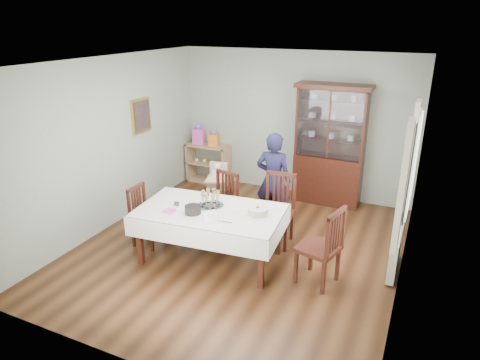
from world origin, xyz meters
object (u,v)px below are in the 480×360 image
Objects in this scene: woman at (273,180)px; gift_bag_pink at (199,135)px; sideboard at (208,163)px; dining_table at (211,234)px; chair_far_right at (277,223)px; chair_far_left at (221,216)px; high_chair at (218,194)px; china_cabinet at (330,144)px; gift_bag_orange at (213,138)px; chair_end_left at (148,227)px; birthday_cake at (258,212)px; champagne_tray at (211,202)px; chair_end_right at (319,261)px.

gift_bag_pink is (-2.13, 1.32, 0.20)m from woman.
gift_bag_pink is at bearing -34.15° from woman.
woman reaches higher than sideboard.
chair_far_right is at bearing 50.36° from dining_table.
chair_far_left is 0.92× the size of chair_far_right.
china_cabinet is at bearing 24.68° from high_chair.
gift_bag_pink is 0.34m from gift_bag_orange.
chair_end_left is at bearing -179.22° from dining_table.
dining_table is 1.48m from woman.
woman is at bearing -46.36° from chair_end_left.
gift_bag_pink reaches higher than chair_far_right.
sideboard is 0.57m from gift_bag_orange.
gift_bag_pink is at bearing 132.63° from birthday_cake.
sideboard is 2.34m from chair_far_left.
woman is at bearing -15.62° from high_chair.
gift_bag_orange is (-1.37, 2.68, 0.57)m from dining_table.
dining_table is at bearing -66.11° from champagne_tray.
dining_table is 2.23× the size of high_chair.
sideboard is 0.91× the size of chair_far_left.
high_chair is (-1.28, 0.55, 0.05)m from chair_far_right.
china_cabinet is 2.42× the size of sideboard.
woman is 1.33m from champagne_tray.
champagne_tray is at bearing -62.89° from gift_bag_orange.
champagne_tray is 1.06× the size of gift_bag_orange.
gift_bag_orange is (-2.90, 2.62, 0.64)m from chair_end_right.
champagne_tray reaches higher than chair_end_left.
chair_far_right is 3.11× the size of gift_bag_orange.
dining_table is 2.95m from china_cabinet.
chair_end_left is 1.17m from champagne_tray.
china_cabinet is at bearing -154.53° from chair_end_right.
china_cabinet reaches higher than high_chair.
dining_table is at bearing 70.56° from woman.
chair_end_right is 1.67m from champagne_tray.
woman is at bearing 72.84° from dining_table.
chair_far_left reaches higher than chair_end_left.
high_chair is at bearing 113.52° from champagne_tray.
chair_end_left is 2.86m from gift_bag_pink.
china_cabinet reaches higher than birthday_cake.
champagne_tray is (0.17, -0.63, 0.54)m from chair_far_left.
birthday_cake is (1.26, -1.27, 0.45)m from high_chair.
woman reaches higher than chair_far_left.
woman is at bearing -125.59° from chair_end_right.
chair_far_left is at bearing -52.46° from gift_bag_pink.
china_cabinet reaches higher than chair_far_left.
gift_bag_orange reaches higher than birthday_cake.
chair_end_left is (-0.85, -0.76, -0.02)m from chair_far_left.
china_cabinet is 3.50m from chair_end_left.
gift_bag_pink is (-2.39, 1.86, 0.67)m from chair_far_right.
chair_end_left is at bearing -74.61° from chair_end_right.
gift_bag_orange is at bearing 132.96° from chair_far_right.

